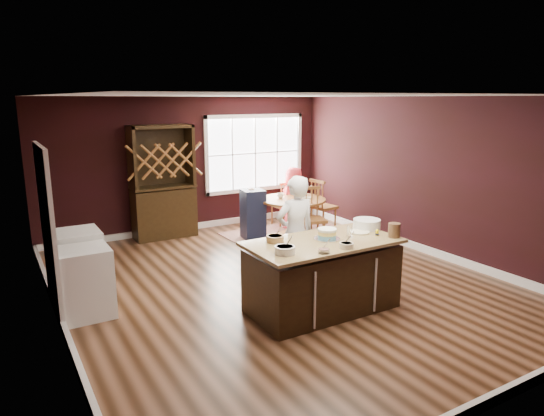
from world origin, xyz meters
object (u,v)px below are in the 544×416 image
at_px(kitchen_island, 322,277).
at_px(dryer, 77,265).
at_px(dining_table, 293,209).
at_px(high_chair, 253,213).
at_px(chair_east, 324,204).
at_px(toddler, 250,196).
at_px(seated_woman, 294,198).
at_px(chair_north, 282,203).
at_px(layer_cake, 327,234).
at_px(baker, 295,234).
at_px(hutch, 163,182).
at_px(chair_south, 312,217).
at_px(washer, 86,282).

height_order(kitchen_island, dryer, dryer).
relative_size(dining_table, high_chair, 1.29).
distance_m(chair_east, high_chair, 1.55).
bearing_deg(dining_table, dryer, -165.44).
bearing_deg(toddler, seated_woman, 6.65).
distance_m(chair_north, toddler, 1.18).
bearing_deg(dryer, dining_table, 14.56).
xyz_separation_m(seated_woman, dryer, (-4.51, -1.56, -0.18)).
relative_size(dining_table, layer_cake, 3.84).
bearing_deg(chair_north, baker, 57.25).
height_order(kitchen_island, hutch, hutch).
relative_size(baker, hutch, 0.75).
height_order(chair_south, seated_woman, seated_woman).
height_order(baker, chair_north, baker).
bearing_deg(baker, washer, -9.85).
distance_m(chair_north, washer, 5.13).
bearing_deg(dining_table, high_chair, 161.95).
relative_size(layer_cake, chair_south, 0.31).
height_order(high_chair, toddler, high_chair).
height_order(chair_north, seated_woman, seated_woman).
bearing_deg(chair_north, hutch, -12.66).
bearing_deg(dryer, washer, -90.00).
bearing_deg(chair_east, chair_south, 125.65).
bearing_deg(chair_north, chair_south, 74.19).
xyz_separation_m(kitchen_island, chair_south, (1.48, 2.31, 0.11)).
bearing_deg(chair_south, toddler, 138.22).
height_order(chair_east, hutch, hutch).
height_order(chair_east, high_chair, chair_east).
relative_size(chair_south, hutch, 0.50).
distance_m(baker, chair_south, 2.13).
xyz_separation_m(dining_table, hutch, (-2.19, 1.22, 0.55)).
height_order(seated_woman, toddler, seated_woman).
height_order(dining_table, dryer, dryer).
distance_m(dining_table, baker, 2.77).
bearing_deg(dryer, kitchen_island, -36.87).
relative_size(layer_cake, high_chair, 0.34).
xyz_separation_m(baker, chair_south, (1.41, 1.58, -0.27)).
bearing_deg(dining_table, kitchen_island, -116.62).
distance_m(dining_table, chair_north, 0.88).
relative_size(baker, chair_south, 1.50).
xyz_separation_m(layer_cake, seated_woman, (1.78, 3.50, -0.34)).
relative_size(dining_table, chair_south, 1.18).
bearing_deg(high_chair, hutch, 153.35).
bearing_deg(toddler, chair_south, -57.87).
relative_size(kitchen_island, dining_table, 1.50).
bearing_deg(baker, dining_table, -119.50).
height_order(chair_east, chair_south, chair_south).
height_order(chair_east, dryer, chair_east).
distance_m(hutch, dryer, 3.10).
bearing_deg(chair_south, kitchen_island, -106.43).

